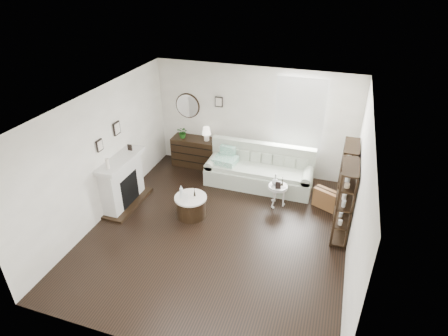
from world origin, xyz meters
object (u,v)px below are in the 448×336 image
(dresser, at_px, (195,152))
(pedestal_table, at_px, (278,187))
(drum_table, at_px, (191,206))
(sofa, at_px, (259,172))

(dresser, distance_m, pedestal_table, 2.71)
(dresser, relative_size, drum_table, 1.71)
(drum_table, bearing_deg, dresser, 109.79)
(pedestal_table, bearing_deg, dresser, 154.37)
(dresser, height_order, drum_table, dresser)
(drum_table, distance_m, pedestal_table, 1.94)
(drum_table, bearing_deg, sofa, 58.03)
(sofa, distance_m, drum_table, 2.04)
(sofa, xyz_separation_m, drum_table, (-1.08, -1.73, -0.09))
(sofa, bearing_deg, drum_table, -121.97)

